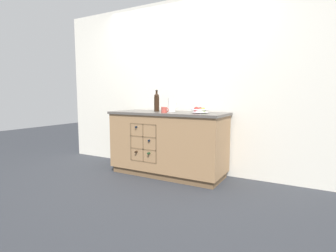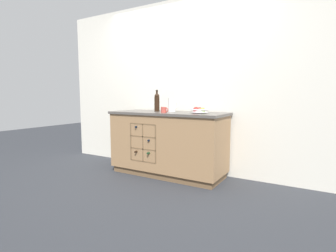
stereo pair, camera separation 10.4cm
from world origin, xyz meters
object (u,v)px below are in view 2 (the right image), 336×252
Objects in this scene: standing_wine_bottle at (157,102)px; ceramic_mug at (164,110)px; white_pitcher at (172,105)px; fruit_bowl at (199,110)px.

ceramic_mug is at bearing -40.52° from standing_wine_bottle.
white_pitcher reaches higher than ceramic_mug.
fruit_bowl is 0.47m from ceramic_mug.
fruit_bowl is 0.70m from standing_wine_bottle.
standing_wine_bottle reaches higher than fruit_bowl.
standing_wine_bottle is at bearing 175.93° from fruit_bowl.
standing_wine_bottle is (-0.70, 0.05, 0.10)m from fruit_bowl.
white_pitcher is at bearing 166.00° from fruit_bowl.
white_pitcher is 0.62× the size of standing_wine_bottle.
ceramic_mug is (0.04, -0.29, -0.06)m from white_pitcher.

